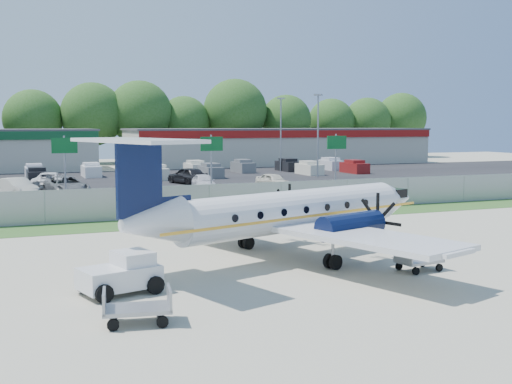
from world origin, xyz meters
name	(u,v)px	position (x,y,z in m)	size (l,w,h in m)	color
ground	(307,258)	(0.00, 0.00, 0.00)	(170.00, 170.00, 0.00)	#B1AC96
grass_verge	(220,220)	(0.00, 12.00, 0.01)	(170.00, 4.00, 0.02)	#2D561E
access_road	(188,206)	(0.00, 19.00, 0.01)	(170.00, 8.00, 0.02)	black
parking_lot	(132,182)	(0.00, 40.00, 0.01)	(170.00, 32.00, 0.02)	black
perimeter_fence	(210,200)	(0.00, 14.00, 1.00)	(120.00, 0.06, 1.99)	gray
building_east	(279,146)	(26.00, 61.98, 2.63)	(44.40, 12.40, 5.24)	#B8B6A6
sign_left	(65,155)	(-8.00, 22.91, 3.61)	(1.80, 0.26, 5.00)	gray
sign_mid	(212,153)	(3.00, 22.91, 3.61)	(1.80, 0.26, 5.00)	gray
sign_right	(336,151)	(14.00, 22.91, 3.61)	(1.80, 0.26, 5.00)	gray
light_pole_ne	(318,130)	(20.00, 38.00, 5.23)	(0.90, 0.35, 9.09)	gray
light_pole_se	(281,129)	(20.00, 48.00, 5.23)	(0.90, 0.35, 9.09)	gray
tree_line	(89,163)	(0.00, 74.00, 0.00)	(112.00, 6.00, 14.00)	#244D16
aircraft	(288,211)	(-0.78, 0.29, 2.04)	(17.23, 16.80, 5.28)	silver
pushback_tug	(123,274)	(-8.49, -2.92, 0.67)	(2.93, 2.47, 1.41)	silver
baggage_cart_near	(137,308)	(-8.71, -6.55, 0.48)	(2.14, 1.50, 1.03)	gray
baggage_cart_far	(419,260)	(3.03, -3.90, 0.43)	(1.86, 1.26, 0.92)	gray
cone_starboard_wing	(176,221)	(-3.07, 10.75, 0.29)	(0.43, 0.43, 0.62)	#F33307
road_car_mid	(200,202)	(1.46, 21.01, 0.00)	(2.35, 5.09, 1.41)	silver
road_car_east	(504,194)	(26.93, 17.32, 0.00)	(1.87, 4.60, 1.33)	silver
parked_car_a	(17,197)	(-11.16, 29.66, 0.00)	(1.63, 4.69, 1.54)	beige
parked_car_b	(67,196)	(-7.39, 28.80, 0.00)	(2.76, 5.98, 1.66)	#595B5E
parked_car_c	(147,192)	(-0.70, 29.54, 0.00)	(1.62, 4.04, 1.38)	silver
parked_car_d	(204,190)	(4.32, 29.37, 0.00)	(1.74, 4.33, 1.48)	silver
parked_car_e	(273,188)	(10.74, 28.70, 0.00)	(1.64, 4.07, 1.39)	beige
parked_car_f	(50,190)	(-8.29, 34.33, 0.00)	(2.70, 5.85, 1.63)	silver
parked_car_g	(188,184)	(4.65, 35.78, 0.00)	(1.98, 4.92, 1.68)	black
far_parking_rows	(123,178)	(0.00, 45.00, 0.00)	(56.00, 10.00, 1.60)	gray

